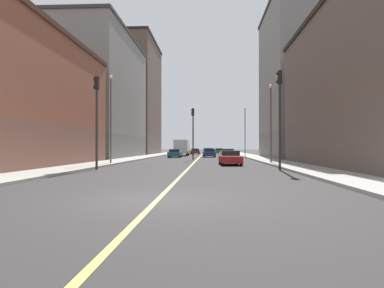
% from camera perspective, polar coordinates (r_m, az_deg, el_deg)
% --- Properties ---
extents(ground_plane, '(400.00, 400.00, 0.00)m').
position_cam_1_polar(ground_plane, '(10.74, -5.60, -9.04)').
color(ground_plane, '#2F2C2D').
rests_on(ground_plane, ground).
extents(sidewalk_left, '(3.05, 168.00, 0.15)m').
position_cam_1_polar(sidewalk_left, '(59.90, 9.32, -1.91)').
color(sidewalk_left, '#9E9B93').
rests_on(sidewalk_left, ground).
extents(sidewalk_right, '(3.05, 168.00, 0.15)m').
position_cam_1_polar(sidewalk_right, '(60.33, -6.52, -1.91)').
color(sidewalk_right, '#9E9B93').
rests_on(sidewalk_right, ground).
extents(lane_center_stripe, '(0.16, 154.00, 0.01)m').
position_cam_1_polar(lane_center_stripe, '(59.54, 1.38, -1.99)').
color(lane_center_stripe, '#E5D14C').
rests_on(lane_center_stripe, ground).
extents(building_left_near, '(9.54, 23.04, 12.40)m').
position_cam_1_polar(building_left_near, '(30.67, 27.95, 8.23)').
color(building_left_near, brown).
rests_on(building_left_near, ground).
extents(building_left_mid, '(9.54, 18.19, 21.61)m').
position_cam_1_polar(building_left_mid, '(52.52, 17.26, 9.67)').
color(building_left_mid, slate).
rests_on(building_left_mid, ground).
extents(building_right_corner, '(9.54, 22.51, 10.77)m').
position_cam_1_polar(building_right_corner, '(31.28, -28.09, 6.56)').
color(building_right_corner, brown).
rests_on(building_right_corner, ground).
extents(building_right_midblock, '(9.54, 23.02, 17.85)m').
position_cam_1_polar(building_right_midblock, '(53.48, -14.67, 7.44)').
color(building_right_midblock, slate).
rests_on(building_right_midblock, ground).
extents(building_right_distant, '(9.54, 19.00, 23.74)m').
position_cam_1_polar(building_right_distant, '(75.30, -9.49, 7.39)').
color(building_right_distant, brown).
rests_on(building_right_distant, ground).
extents(traffic_light_left_near, '(0.40, 0.32, 6.81)m').
position_cam_1_polar(traffic_light_left_near, '(24.80, 14.04, 5.91)').
color(traffic_light_left_near, '#2D2D2D').
rests_on(traffic_light_left_near, ground).
extents(traffic_light_right_near, '(0.40, 0.32, 6.52)m').
position_cam_1_polar(traffic_light_right_near, '(25.58, -15.28, 5.35)').
color(traffic_light_right_near, '#2D2D2D').
rests_on(traffic_light_right_near, ground).
extents(traffic_light_median_far, '(0.40, 0.32, 6.31)m').
position_cam_1_polar(traffic_light_median_far, '(42.87, 0.16, 2.83)').
color(traffic_light_median_far, '#2D2D2D').
rests_on(traffic_light_median_far, ground).
extents(street_lamp_left_near, '(0.36, 0.36, 7.37)m').
position_cam_1_polar(street_lamp_left_near, '(34.06, 12.70, 4.59)').
color(street_lamp_left_near, '#4C4C51').
rests_on(street_lamp_left_near, ground).
extents(street_lamp_right_near, '(0.36, 0.36, 7.91)m').
position_cam_1_polar(street_lamp_right_near, '(32.59, -13.08, 5.32)').
color(street_lamp_right_near, '#4C4C51').
rests_on(street_lamp_right_near, ground).
extents(street_lamp_left_far, '(0.36, 0.36, 7.84)m').
position_cam_1_polar(street_lamp_left_far, '(57.99, 8.62, 2.75)').
color(street_lamp_left_far, '#4C4C51').
rests_on(street_lamp_left_far, ground).
extents(car_maroon, '(1.99, 4.17, 1.23)m').
position_cam_1_polar(car_maroon, '(76.15, 0.54, -1.21)').
color(car_maroon, maroon).
rests_on(car_maroon, ground).
extents(car_teal, '(1.92, 4.02, 1.24)m').
position_cam_1_polar(car_teal, '(52.64, -2.77, -1.52)').
color(car_teal, '#196670').
rests_on(car_teal, ground).
extents(car_blue, '(1.98, 4.47, 1.33)m').
position_cam_1_polar(car_blue, '(54.63, 2.83, -1.45)').
color(car_blue, '#23389E').
rests_on(car_blue, ground).
extents(car_white, '(1.97, 4.67, 1.38)m').
position_cam_1_polar(car_white, '(63.02, 2.65, -1.30)').
color(car_white, white).
rests_on(car_white, ground).
extents(car_red, '(1.94, 4.57, 1.26)m').
position_cam_1_polar(car_red, '(31.26, 6.22, -2.27)').
color(car_red, red).
rests_on(car_red, ground).
extents(car_green, '(1.94, 4.25, 1.27)m').
position_cam_1_polar(car_green, '(78.52, 4.42, -1.17)').
color(car_green, '#1E6B38').
rests_on(car_green, ground).
extents(car_yellow, '(2.02, 4.61, 1.35)m').
position_cam_1_polar(car_yellow, '(44.30, 5.77, -1.68)').
color(car_yellow, gold).
rests_on(car_yellow, ground).
extents(box_truck, '(2.45, 7.76, 2.82)m').
position_cam_1_polar(box_truck, '(63.17, -1.66, -0.53)').
color(box_truck, beige).
rests_on(box_truck, ground).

